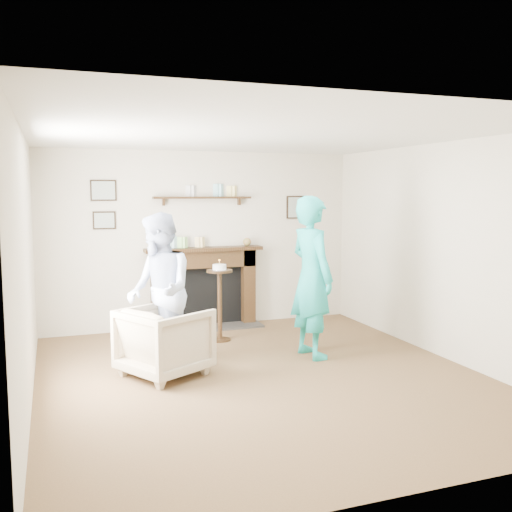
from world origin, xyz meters
The scene contains 6 objects.
ground centered at (0.00, 0.00, 0.00)m, with size 5.00×5.00×0.00m, color brown.
room_shell centered at (0.00, 0.69, 1.62)m, with size 4.54×5.02×2.52m.
armchair centered at (-0.94, 0.42, 0.00)m, with size 0.78×0.80×0.73m, color #BFA58E.
man centered at (-0.94, 0.68, 0.00)m, with size 0.83×0.65×1.71m, color silver.
woman centered at (0.81, 0.55, 0.00)m, with size 0.69×0.45×1.89m, color #21BBBA.
pedestal_table centered at (0.00, 1.59, 0.66)m, with size 0.33×0.33×1.07m.
Camera 1 is at (-2.02, -5.41, 1.93)m, focal length 40.00 mm.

